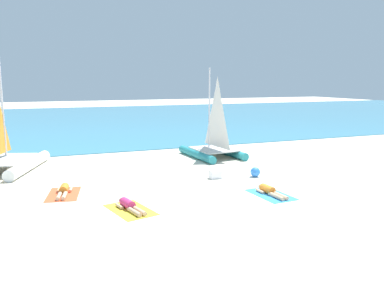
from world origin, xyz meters
TOP-DOWN VIEW (x-y plane):
  - ground_plane at (0.00, 10.00)m, footprint 120.00×120.00m
  - ocean_water at (0.00, 30.04)m, footprint 120.00×40.00m
  - sailboat_white at (-8.31, 7.39)m, footprint 4.22×5.23m
  - sailboat_teal at (2.15, 6.82)m, footprint 2.63×3.85m
  - towel_left at (-5.90, 2.44)m, footprint 1.43×2.07m
  - sunbather_left at (-5.89, 2.50)m, footprint 0.68×1.56m
  - towel_middle at (-4.00, -0.19)m, footprint 1.52×2.11m
  - sunbather_middle at (-4.02, -0.12)m, footprint 0.75×1.56m
  - towel_right at (1.14, -0.41)m, footprint 1.21×1.96m
  - sunbather_right at (1.14, -0.35)m, footprint 0.57×1.57m
  - beach_ball at (2.01, 2.14)m, footprint 0.43×0.43m
  - cooler_box at (0.29, 2.53)m, footprint 0.50×0.36m

SIDE VIEW (x-z plane):
  - ground_plane at x=0.00m, z-range 0.00..0.00m
  - towel_left at x=-5.90m, z-range 0.00..0.01m
  - towel_middle at x=-4.00m, z-range 0.00..0.01m
  - towel_right at x=1.14m, z-range 0.00..0.01m
  - ocean_water at x=0.00m, z-range 0.00..0.05m
  - sunbather_left at x=-5.89m, z-range -0.02..0.28m
  - sunbather_middle at x=-4.02m, z-range -0.02..0.28m
  - sunbather_right at x=1.14m, z-range -0.02..0.28m
  - cooler_box at x=0.29m, z-range 0.00..0.36m
  - beach_ball at x=2.01m, z-range 0.00..0.43m
  - sailboat_teal at x=2.15m, z-range -1.69..3.12m
  - sailboat_white at x=-8.31m, z-range -2.08..3.84m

